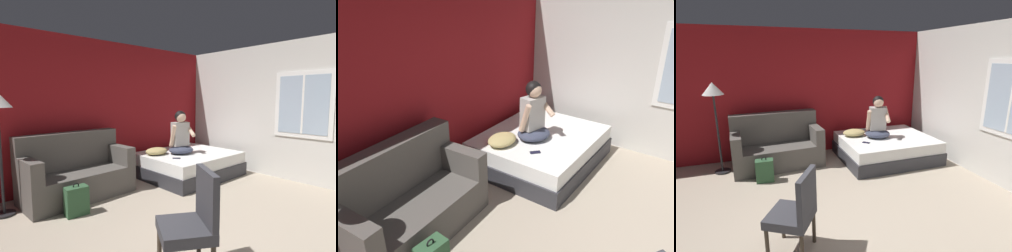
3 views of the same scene
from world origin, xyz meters
The scene contains 9 objects.
wall_back_accent centered at (0.00, 3.15, 1.35)m, with size 11.03×0.16×2.70m, color maroon.
wall_side_with_window centered at (3.10, 0.00, 1.35)m, with size 0.19×7.55×2.70m.
bed centered at (1.79, 2.17, 0.24)m, with size 1.92×1.60×0.48m.
couch centered at (-0.43, 2.57, 0.39)m, with size 1.75×0.93×1.04m.
side_chair centered at (-0.47, -0.03, 0.53)m, with size 0.63×0.63×0.98m.
person_seated centered at (1.61, 2.21, 0.84)m, with size 0.61×0.55×0.88m.
backpack centered at (-0.72, 1.90, 0.19)m, with size 0.31×0.24×0.46m.
throw_pillow centered at (1.18, 2.46, 0.55)m, with size 0.48×0.36×0.14m, color tan.
cell_phone centered at (1.23, 1.94, 0.48)m, with size 0.07×0.14×0.01m, color black.
Camera 1 is at (-2.11, -1.53, 1.60)m, focal length 28.00 mm.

